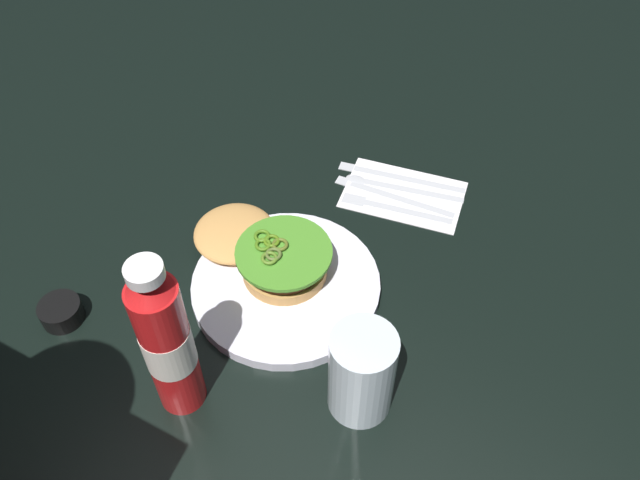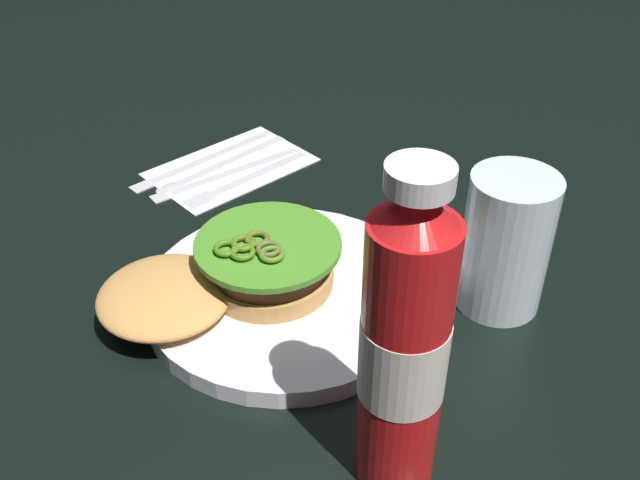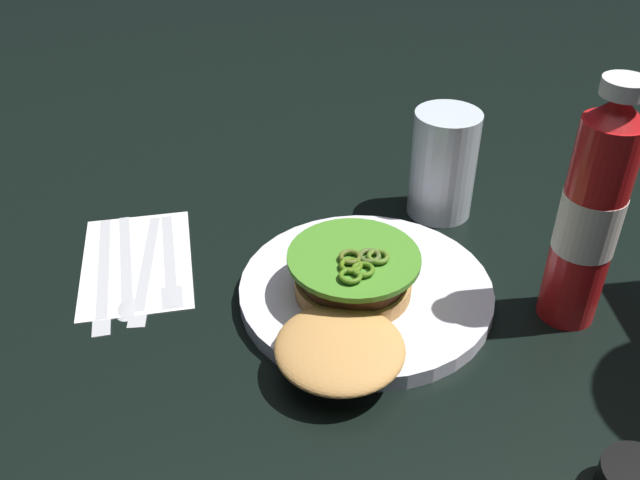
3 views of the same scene
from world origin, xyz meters
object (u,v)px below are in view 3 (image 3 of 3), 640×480
(burger_sandwich, at_px, (349,299))
(butter_knife, at_px, (145,272))
(water_glass, at_px, (443,164))
(napkin, at_px, (137,261))
(spoon_utensil, at_px, (126,276))
(dinner_plate, at_px, (368,291))
(steak_knife, at_px, (103,277))
(fork_utensil, at_px, (170,265))
(ketchup_bottle, at_px, (592,219))

(burger_sandwich, bearing_deg, butter_knife, -113.20)
(water_glass, relative_size, napkin, 0.71)
(burger_sandwich, height_order, butter_knife, burger_sandwich)
(napkin, relative_size, spoon_utensil, 0.98)
(dinner_plate, distance_m, spoon_utensil, 0.26)
(steak_knife, bearing_deg, spoon_utensil, 91.69)
(napkin, height_order, spoon_utensil, spoon_utensil)
(butter_knife, height_order, fork_utensil, same)
(water_glass, bearing_deg, steak_knife, -72.11)
(burger_sandwich, distance_m, napkin, 0.26)
(spoon_utensil, distance_m, butter_knife, 0.02)
(burger_sandwich, xyz_separation_m, butter_knife, (-0.09, -0.22, -0.03))
(napkin, bearing_deg, steak_knife, -44.16)
(burger_sandwich, distance_m, fork_utensil, 0.22)
(dinner_plate, xyz_separation_m, butter_knife, (-0.05, -0.24, -0.00))
(napkin, relative_size, steak_knife, 0.89)
(steak_knife, height_order, fork_utensil, same)
(napkin, bearing_deg, spoon_utensil, -10.49)
(napkin, distance_m, butter_knife, 0.03)
(dinner_plate, distance_m, water_glass, 0.20)
(ketchup_bottle, height_order, fork_utensil, ketchup_bottle)
(burger_sandwich, xyz_separation_m, ketchup_bottle, (-0.01, 0.22, 0.08))
(burger_sandwich, distance_m, butter_knife, 0.24)
(dinner_plate, bearing_deg, napkin, -105.71)
(burger_sandwich, distance_m, steak_knife, 0.28)
(ketchup_bottle, height_order, steak_knife, ketchup_bottle)
(water_glass, xyz_separation_m, napkin, (0.09, -0.36, -0.06))
(ketchup_bottle, xyz_separation_m, napkin, (-0.11, -0.45, -0.12))
(dinner_plate, xyz_separation_m, spoon_utensil, (-0.04, -0.26, -0.00))
(steak_knife, distance_m, fork_utensil, 0.07)
(ketchup_bottle, distance_m, spoon_utensil, 0.48)
(butter_knife, distance_m, fork_utensil, 0.03)
(spoon_utensil, xyz_separation_m, fork_utensil, (-0.02, 0.04, 0.00))
(spoon_utensil, xyz_separation_m, butter_knife, (-0.01, 0.02, 0.00))
(burger_sandwich, xyz_separation_m, fork_utensil, (-0.10, -0.19, -0.03))
(dinner_plate, relative_size, butter_knife, 1.32)
(dinner_plate, distance_m, butter_knife, 0.25)
(ketchup_bottle, relative_size, steak_knife, 1.21)
(burger_sandwich, bearing_deg, water_glass, 148.69)
(steak_knife, xyz_separation_m, spoon_utensil, (-0.00, 0.03, -0.00))
(dinner_plate, xyz_separation_m, burger_sandwich, (0.05, -0.02, 0.03))
(dinner_plate, distance_m, napkin, 0.26)
(napkin, distance_m, spoon_utensil, 0.03)
(ketchup_bottle, height_order, butter_knife, ketchup_bottle)
(napkin, bearing_deg, ketchup_bottle, 76.65)
(burger_sandwich, height_order, napkin, burger_sandwich)
(steak_knife, distance_m, spoon_utensil, 0.03)
(water_glass, distance_m, spoon_utensil, 0.39)
(steak_knife, bearing_deg, ketchup_bottle, 81.09)
(water_glass, distance_m, fork_utensil, 0.34)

